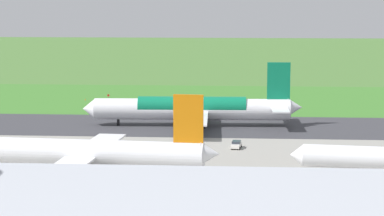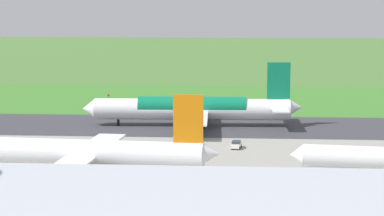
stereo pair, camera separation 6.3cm
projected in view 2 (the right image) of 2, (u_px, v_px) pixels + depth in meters
name	position (u px, v px, depth m)	size (l,w,h in m)	color
ground_plane	(169.00, 126.00, 190.06)	(800.00, 800.00, 0.00)	#477233
runway_asphalt	(169.00, 126.00, 190.05)	(600.00, 31.89, 0.06)	#38383D
apron_concrete	(141.00, 171.00, 140.74)	(440.00, 110.00, 0.05)	gray
grass_verge_foreground	(184.00, 101.00, 235.00)	(600.00, 80.00, 0.04)	#3C782B
airliner_main	(194.00, 109.00, 189.01)	(54.09, 44.19, 15.88)	white
airliner_parked_mid	(80.00, 152.00, 137.78)	(50.94, 41.70, 14.86)	white
service_car_followme	(236.00, 145.00, 161.73)	(2.33, 4.39, 1.62)	silver
no_stopping_sign	(108.00, 97.00, 233.12)	(0.60, 0.10, 2.22)	slate
traffic_cone_orange	(85.00, 99.00, 236.07)	(0.40, 0.40, 0.55)	orange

